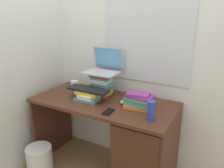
{
  "coord_description": "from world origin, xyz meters",
  "views": [
    {
      "loc": [
        1.08,
        -1.76,
        1.61
      ],
      "look_at": [
        0.09,
        0.02,
        0.95
      ],
      "focal_mm": 36.72,
      "sensor_mm": 36.0,
      "label": 1
    }
  ],
  "objects_px": {
    "book_stack_keyboard_riser": "(88,96)",
    "computer_mouse": "(124,102)",
    "keyboard": "(88,90)",
    "wastebasket": "(40,160)",
    "cell_phone": "(109,112)",
    "laptop": "(104,66)",
    "mug": "(75,85)",
    "water_bottle": "(151,111)",
    "desk": "(135,144)",
    "book_stack_tall": "(101,84)",
    "book_stack_side": "(139,101)"
  },
  "relations": [
    {
      "from": "book_stack_tall",
      "to": "keyboard",
      "type": "relative_size",
      "value": 0.55
    },
    {
      "from": "book_stack_tall",
      "to": "keyboard",
      "type": "distance_m",
      "value": 0.19
    },
    {
      "from": "keyboard",
      "to": "desk",
      "type": "bearing_deg",
      "value": 2.65
    },
    {
      "from": "laptop",
      "to": "water_bottle",
      "type": "distance_m",
      "value": 0.77
    },
    {
      "from": "computer_mouse",
      "to": "laptop",
      "type": "bearing_deg",
      "value": 152.91
    },
    {
      "from": "desk",
      "to": "laptop",
      "type": "height_order",
      "value": "laptop"
    },
    {
      "from": "book_stack_side",
      "to": "water_bottle",
      "type": "xyz_separation_m",
      "value": [
        0.18,
        -0.19,
        0.02
      ]
    },
    {
      "from": "desk",
      "to": "computer_mouse",
      "type": "bearing_deg",
      "value": 156.84
    },
    {
      "from": "book_stack_side",
      "to": "cell_phone",
      "type": "xyz_separation_m",
      "value": [
        -0.19,
        -0.22,
        -0.06
      ]
    },
    {
      "from": "laptop",
      "to": "desk",
      "type": "bearing_deg",
      "value": -25.81
    },
    {
      "from": "laptop",
      "to": "mug",
      "type": "distance_m",
      "value": 0.43
    },
    {
      "from": "book_stack_keyboard_riser",
      "to": "cell_phone",
      "type": "relative_size",
      "value": 1.82
    },
    {
      "from": "computer_mouse",
      "to": "mug",
      "type": "height_order",
      "value": "mug"
    },
    {
      "from": "keyboard",
      "to": "water_bottle",
      "type": "distance_m",
      "value": 0.69
    },
    {
      "from": "book_stack_side",
      "to": "wastebasket",
      "type": "distance_m",
      "value": 1.2
    },
    {
      "from": "book_stack_tall",
      "to": "book_stack_keyboard_riser",
      "type": "height_order",
      "value": "book_stack_tall"
    },
    {
      "from": "cell_phone",
      "to": "wastebasket",
      "type": "distance_m",
      "value": 0.96
    },
    {
      "from": "computer_mouse",
      "to": "desk",
      "type": "bearing_deg",
      "value": -23.16
    },
    {
      "from": "mug",
      "to": "wastebasket",
      "type": "relative_size",
      "value": 0.41
    },
    {
      "from": "desk",
      "to": "book_stack_side",
      "type": "xyz_separation_m",
      "value": [
        0.01,
        0.05,
        0.42
      ]
    },
    {
      "from": "keyboard",
      "to": "mug",
      "type": "height_order",
      "value": "keyboard"
    },
    {
      "from": "water_bottle",
      "to": "mug",
      "type": "bearing_deg",
      "value": 163.15
    },
    {
      "from": "laptop",
      "to": "cell_phone",
      "type": "distance_m",
      "value": 0.56
    },
    {
      "from": "cell_phone",
      "to": "keyboard",
      "type": "bearing_deg",
      "value": 152.01
    },
    {
      "from": "book_stack_keyboard_riser",
      "to": "laptop",
      "type": "xyz_separation_m",
      "value": [
        0.03,
        0.25,
        0.24
      ]
    },
    {
      "from": "keyboard",
      "to": "cell_phone",
      "type": "xyz_separation_m",
      "value": [
        0.31,
        -0.14,
        -0.1
      ]
    },
    {
      "from": "book_stack_keyboard_riser",
      "to": "laptop",
      "type": "relative_size",
      "value": 0.73
    },
    {
      "from": "desk",
      "to": "mug",
      "type": "relative_size",
      "value": 11.36
    },
    {
      "from": "water_bottle",
      "to": "laptop",
      "type": "bearing_deg",
      "value": 151.02
    },
    {
      "from": "book_stack_keyboard_riser",
      "to": "computer_mouse",
      "type": "bearing_deg",
      "value": 16.35
    },
    {
      "from": "desk",
      "to": "wastebasket",
      "type": "bearing_deg",
      "value": -157.8
    },
    {
      "from": "book_stack_keyboard_riser",
      "to": "laptop",
      "type": "height_order",
      "value": "laptop"
    },
    {
      "from": "keyboard",
      "to": "mug",
      "type": "distance_m",
      "value": 0.38
    },
    {
      "from": "laptop",
      "to": "wastebasket",
      "type": "distance_m",
      "value": 1.17
    },
    {
      "from": "book_stack_keyboard_riser",
      "to": "computer_mouse",
      "type": "xyz_separation_m",
      "value": [
        0.34,
        0.1,
        -0.03
      ]
    },
    {
      "from": "wastebasket",
      "to": "book_stack_side",
      "type": "bearing_deg",
      "value": 24.86
    },
    {
      "from": "cell_phone",
      "to": "water_bottle",
      "type": "bearing_deg",
      "value": 2.83
    },
    {
      "from": "book_stack_keyboard_riser",
      "to": "mug",
      "type": "distance_m",
      "value": 0.38
    },
    {
      "from": "keyboard",
      "to": "wastebasket",
      "type": "bearing_deg",
      "value": -140.49
    },
    {
      "from": "book_stack_tall",
      "to": "cell_phone",
      "type": "distance_m",
      "value": 0.45
    },
    {
      "from": "book_stack_side",
      "to": "laptop",
      "type": "relative_size",
      "value": 0.76
    },
    {
      "from": "book_stack_tall",
      "to": "water_bottle",
      "type": "bearing_deg",
      "value": -24.8
    },
    {
      "from": "book_stack_tall",
      "to": "water_bottle",
      "type": "distance_m",
      "value": 0.71
    },
    {
      "from": "cell_phone",
      "to": "wastebasket",
      "type": "xyz_separation_m",
      "value": [
        -0.71,
        -0.19,
        -0.63
      ]
    },
    {
      "from": "desk",
      "to": "computer_mouse",
      "type": "distance_m",
      "value": 0.41
    },
    {
      "from": "book_stack_keyboard_riser",
      "to": "keyboard",
      "type": "bearing_deg",
      "value": 126.57
    },
    {
      "from": "desk",
      "to": "laptop",
      "type": "bearing_deg",
      "value": 154.19
    },
    {
      "from": "book_stack_tall",
      "to": "mug",
      "type": "height_order",
      "value": "book_stack_tall"
    },
    {
      "from": "book_stack_keyboard_riser",
      "to": "mug",
      "type": "height_order",
      "value": "book_stack_keyboard_riser"
    },
    {
      "from": "mug",
      "to": "water_bottle",
      "type": "xyz_separation_m",
      "value": [
        1.0,
        -0.3,
        0.03
      ]
    }
  ]
}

